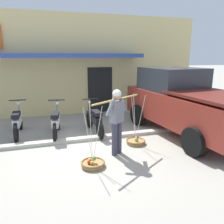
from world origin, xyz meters
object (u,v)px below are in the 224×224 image
at_px(motorcycle_second_in_row, 56,122).
at_px(parked_truck, 184,102).
at_px(fruit_basket_left_side, 93,163).
at_px(motorcycle_third_in_row, 95,120).
at_px(motorcycle_nearest_shop, 18,122).
at_px(fruit_basket_right_side, 136,141).
at_px(fruit_vendor, 117,118).

height_order(motorcycle_second_in_row, parked_truck, parked_truck).
bearing_deg(fruit_basket_left_side, motorcycle_third_in_row, 75.85).
xyz_separation_m(motorcycle_nearest_shop, parked_truck, (5.20, -1.26, 0.58)).
bearing_deg(fruit_basket_right_side, motorcycle_second_in_row, 147.12).
bearing_deg(fruit_basket_left_side, fruit_vendor, 33.70).
bearing_deg(fruit_vendor, motorcycle_third_in_row, 95.99).
xyz_separation_m(fruit_vendor, fruit_basket_left_side, (-0.75, -0.50, -0.90)).
bearing_deg(motorcycle_nearest_shop, motorcycle_second_in_row, -17.29).
xyz_separation_m(fruit_basket_right_side, motorcycle_second_in_row, (-2.14, 1.38, 0.38)).
bearing_deg(fruit_basket_left_side, motorcycle_second_in_row, 105.07).
bearing_deg(fruit_basket_right_side, parked_truck, 14.64).
bearing_deg(fruit_vendor, fruit_basket_left_side, -146.30).
relative_size(fruit_vendor, fruit_basket_left_side, 1.17).
bearing_deg(fruit_basket_right_side, motorcycle_third_in_row, 126.76).
xyz_separation_m(fruit_basket_right_side, motorcycle_nearest_shop, (-3.31, 1.75, 0.38)).
height_order(fruit_basket_right_side, motorcycle_second_in_row, fruit_basket_right_side).
bearing_deg(parked_truck, fruit_basket_left_side, -156.19).
bearing_deg(motorcycle_nearest_shop, fruit_basket_right_side, -27.83).
distance_m(motorcycle_second_in_row, motorcycle_third_in_row, 1.22).
height_order(fruit_basket_left_side, motorcycle_third_in_row, fruit_basket_left_side).
xyz_separation_m(fruit_basket_left_side, motorcycle_third_in_row, (0.57, 2.25, 0.37)).
height_order(fruit_basket_left_side, parked_truck, parked_truck).
relative_size(fruit_vendor, motorcycle_second_in_row, 0.94).
distance_m(fruit_basket_left_side, parked_truck, 3.82).
distance_m(fruit_basket_left_side, motorcycle_third_in_row, 2.35).
relative_size(fruit_vendor, parked_truck, 0.35).
height_order(fruit_basket_left_side, motorcycle_nearest_shop, fruit_basket_left_side).
relative_size(fruit_basket_left_side, motorcycle_third_in_row, 0.80).
bearing_deg(motorcycle_third_in_row, fruit_vendor, -84.01).
bearing_deg(motorcycle_third_in_row, motorcycle_nearest_shop, 168.12).
height_order(fruit_basket_right_side, parked_truck, parked_truck).
xyz_separation_m(fruit_basket_right_side, parked_truck, (1.89, 0.49, 0.95)).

